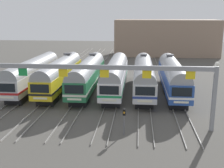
{
  "coord_description": "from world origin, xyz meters",
  "views": [
    {
      "loc": [
        5.37,
        -40.84,
        11.39
      ],
      "look_at": [
        1.81,
        -2.38,
        1.8
      ],
      "focal_mm": 45.71,
      "sensor_mm": 36.0,
      "label": 1
    }
  ],
  "objects": [
    {
      "name": "commuter_train_white",
      "position": [
        2.08,
        -0.01,
        2.69
      ],
      "size": [
        2.88,
        18.06,
        4.77
      ],
      "color": "white",
      "rests_on": "ground"
    },
    {
      "name": "track_bed",
      "position": [
        0.0,
        17.0,
        0.07
      ],
      "size": [
        22.34,
        70.0,
        0.15
      ],
      "color": "gray",
      "rests_on": "ground"
    },
    {
      "name": "commuter_train_blue",
      "position": [
        10.42,
        -0.0,
        2.69
      ],
      "size": [
        2.88,
        18.06,
        5.05
      ],
      "color": "#284C9E",
      "rests_on": "ground"
    },
    {
      "name": "ground_plane",
      "position": [
        0.0,
        0.0,
        0.0
      ],
      "size": [
        160.0,
        160.0,
        0.0
      ],
      "primitive_type": "plane",
      "color": "#4C4944"
    },
    {
      "name": "commuter_train_stainless",
      "position": [
        -10.42,
        -0.01,
        2.69
      ],
      "size": [
        2.88,
        18.06,
        4.77
      ],
      "color": "#B2B5BA",
      "rests_on": "ground"
    },
    {
      "name": "commuter_train_silver",
      "position": [
        6.25,
        -0.0,
        2.69
      ],
      "size": [
        2.88,
        18.06,
        5.05
      ],
      "color": "silver",
      "rests_on": "ground"
    },
    {
      "name": "commuter_train_green",
      "position": [
        -2.08,
        -0.0,
        2.69
      ],
      "size": [
        2.88,
        18.06,
        5.05
      ],
      "color": "#236B42",
      "rests_on": "ground"
    },
    {
      "name": "maintenance_building",
      "position": [
        12.88,
        39.82,
        4.86
      ],
      "size": [
        27.91,
        10.0,
        9.72
      ],
      "primitive_type": "cube",
      "color": "gray",
      "rests_on": "ground"
    },
    {
      "name": "catenary_gantry",
      "position": [
        0.0,
        -13.5,
        5.36
      ],
      "size": [
        26.07,
        0.44,
        6.97
      ],
      "color": "gray",
      "rests_on": "ground"
    },
    {
      "name": "yard_signal_mast",
      "position": [
        4.17,
        -15.27,
        1.84
      ],
      "size": [
        0.28,
        0.35,
        2.62
      ],
      "color": "#59595E",
      "rests_on": "ground"
    },
    {
      "name": "commuter_train_yellow",
      "position": [
        -6.25,
        -0.0,
        2.69
      ],
      "size": [
        2.88,
        18.06,
        5.05
      ],
      "color": "gold",
      "rests_on": "ground"
    }
  ]
}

